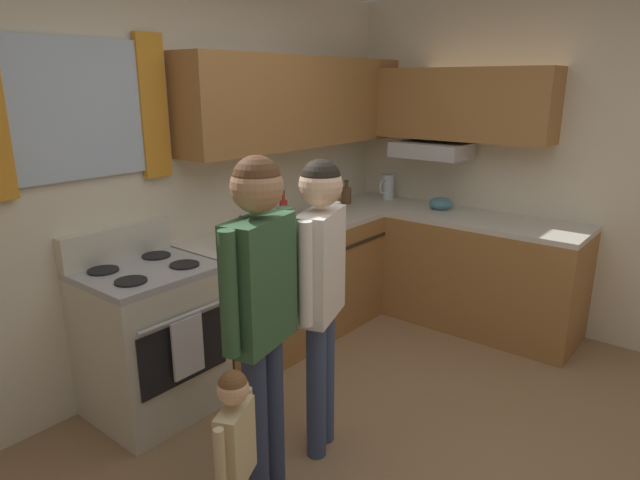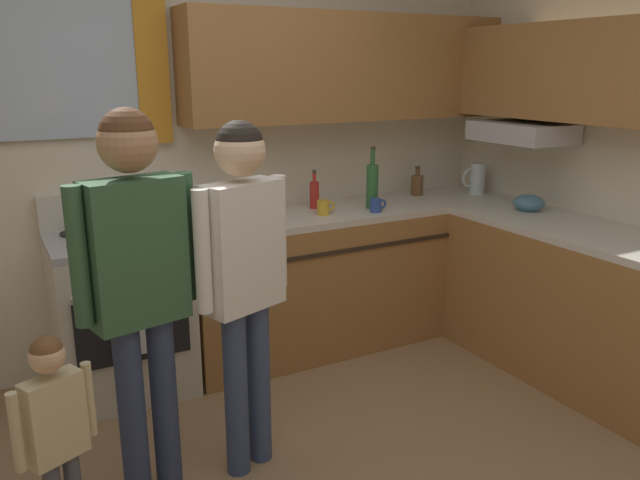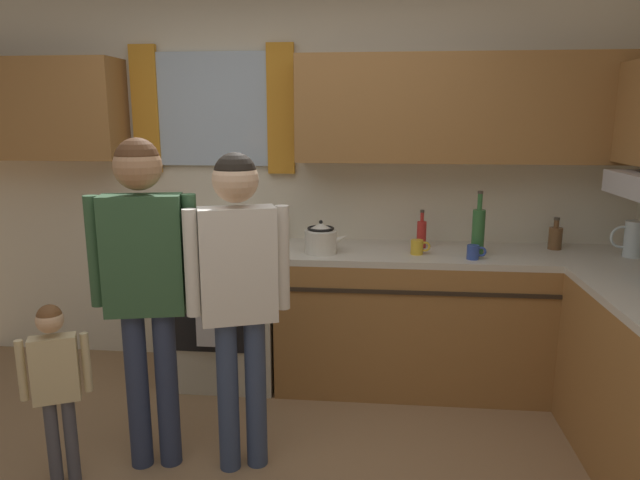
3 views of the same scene
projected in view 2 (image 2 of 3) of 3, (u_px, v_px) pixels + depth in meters
name	position (u px, v px, depth m)	size (l,w,h in m)	color
back_wall_unit	(170.00, 119.00, 3.67)	(4.60, 0.42, 2.60)	beige
kitchen_counter_run	(432.00, 283.00, 4.01)	(2.30, 2.11, 0.90)	#9E6B38
stove_oven	(121.00, 311.00, 3.51)	(0.70, 0.67, 1.10)	beige
bottle_sauce_red	(314.00, 194.00, 4.03)	(0.06, 0.06, 0.25)	red
bottle_squat_brown	(417.00, 184.00, 4.46)	(0.08, 0.08, 0.21)	brown
bottle_wine_green	(372.00, 185.00, 4.02)	(0.08, 0.08, 0.39)	#2D6633
mug_mustard_yellow	(324.00, 207.00, 3.87)	(0.12, 0.08, 0.09)	gold
mug_cobalt_blue	(376.00, 205.00, 3.94)	(0.11, 0.07, 0.08)	#2D479E
stovetop_kettle	(234.00, 210.00, 3.56)	(0.27, 0.20, 0.21)	silver
water_pitcher	(477.00, 179.00, 4.49)	(0.19, 0.11, 0.22)	silver
mixing_bowl	(529.00, 203.00, 3.98)	(0.20, 0.20, 0.10)	teal
adult_holding_child	(137.00, 267.00, 2.43)	(0.50, 0.23, 1.64)	#2D3856
adult_in_plaid	(243.00, 260.00, 2.66)	(0.47, 0.26, 1.57)	#38476B
small_child	(56.00, 426.00, 2.20)	(0.29, 0.16, 0.91)	#4C4C56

